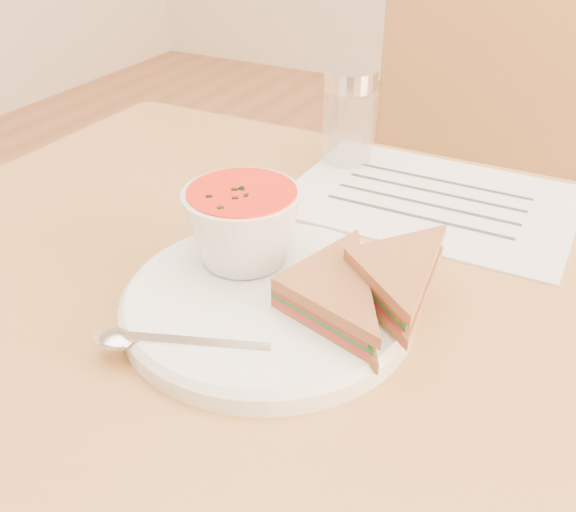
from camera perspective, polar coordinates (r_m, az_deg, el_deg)
The scene contains 8 objects.
chair_far at distance 1.24m, azimuth 16.74°, elevation -0.85°, with size 0.41×0.41×0.91m, color brown, non-canonical shape.
plate at distance 0.58m, azimuth -1.80°, elevation -4.21°, with size 0.26×0.26×0.02m, color white, non-canonical shape.
soup_bowl at distance 0.60m, azimuth -4.00°, elevation 2.40°, with size 0.11×0.11×0.08m, color white, non-canonical shape.
sandwich_half_a at distance 0.55m, azimuth -1.53°, elevation -3.49°, with size 0.12×0.12×0.04m, color #9E5D37, non-canonical shape.
sandwich_half_b at distance 0.57m, azimuth 4.92°, elevation -0.74°, with size 0.11×0.11×0.03m, color #9E5D37, non-canonical shape.
spoon at distance 0.52m, azimuth -9.80°, elevation -7.54°, with size 0.18×0.04×0.01m, color silver, non-canonical shape.
paper_menu at distance 0.79m, azimuth 12.52°, elevation 4.98°, with size 0.33×0.24×0.00m, color white, non-canonical shape.
condiment_shaker at distance 0.85m, azimuth 5.38°, elevation 12.20°, with size 0.07×0.07×0.12m, color silver, non-canonical shape.
Camera 1 is at (0.20, -0.47, 1.10)m, focal length 40.00 mm.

